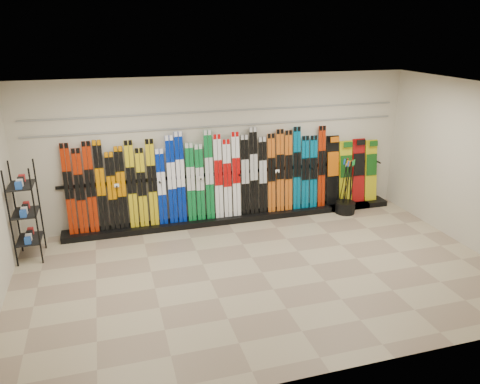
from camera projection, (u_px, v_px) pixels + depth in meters
name	position (u px, v px, depth m)	size (l,w,h in m)	color
floor	(262.00, 272.00, 7.83)	(8.00, 8.00, 0.00)	gray
back_wall	(223.00, 150.00, 9.58)	(8.00, 8.00, 0.00)	beige
right_wall	(474.00, 167.00, 8.39)	(5.00, 5.00, 0.00)	beige
ceiling	(265.00, 91.00, 6.82)	(8.00, 8.00, 0.00)	silver
ski_rack_base	(237.00, 217.00, 9.93)	(8.00, 0.40, 0.12)	black
skis	(205.00, 179.00, 9.47)	(5.38, 0.19, 1.84)	#9D2005
snowboards	(351.00, 171.00, 10.45)	(1.25, 0.24, 1.53)	black
accessory_rack	(25.00, 212.00, 8.07)	(0.40, 0.60, 1.72)	black
pole_bin	(345.00, 207.00, 10.29)	(0.43, 0.43, 0.25)	black
ski_poles	(348.00, 186.00, 10.16)	(0.32, 0.32, 1.18)	black
slatwall_rail_0	(223.00, 126.00, 9.40)	(7.60, 0.02, 0.03)	gray
slatwall_rail_1	(223.00, 111.00, 9.30)	(7.60, 0.02, 0.03)	gray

